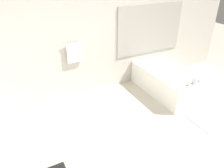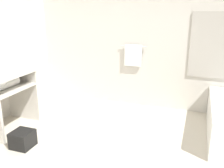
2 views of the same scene
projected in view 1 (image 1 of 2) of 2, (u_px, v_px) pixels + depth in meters
name	position (u px, v px, depth m)	size (l,w,h in m)	color
ground_plane	(146.00, 157.00, 3.24)	(16.00, 16.00, 0.00)	beige
wall_back_with_blinds	(89.00, 31.00, 4.35)	(7.40, 0.13, 2.70)	silver
bathtub	(168.00, 80.00, 4.81)	(0.92, 1.59, 0.64)	white
bath_mat	(206.00, 121.00, 3.98)	(0.48, 0.62, 0.02)	white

